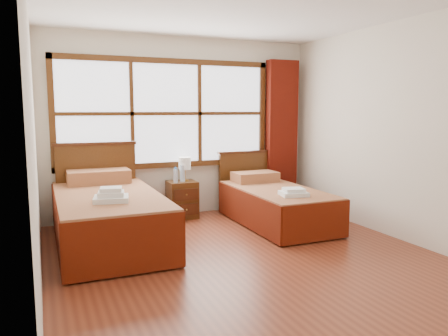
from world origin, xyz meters
name	(u,v)px	position (x,y,z in m)	size (l,w,h in m)	color
floor	(249,260)	(0.00, 0.00, 0.00)	(4.50, 4.50, 0.00)	brown
ceiling	(252,1)	(0.00, 0.00, 2.60)	(4.50, 4.50, 0.00)	white
wall_back	(183,127)	(0.00, 2.25, 1.30)	(4.00, 4.00, 0.00)	silver
wall_left	(34,141)	(-2.00, 0.00, 1.30)	(4.50, 4.50, 0.00)	silver
wall_right	(402,132)	(2.00, 0.00, 1.30)	(4.50, 4.50, 0.00)	silver
window	(167,114)	(-0.25, 2.21, 1.50)	(3.16, 0.06, 1.56)	white
curtain	(281,134)	(1.60, 2.11, 1.17)	(0.50, 0.16, 2.30)	#5C1209
bed_left	(108,214)	(-1.26, 1.20, 0.34)	(1.15, 2.23, 1.12)	#3F1D0D
bed_right	(275,203)	(0.97, 1.20, 0.28)	(0.96, 1.98, 0.92)	#3F1D0D
nightstand	(182,200)	(-0.10, 1.99, 0.27)	(0.40, 0.40, 0.54)	#4D2A10
towels_left	(111,196)	(-1.29, 0.68, 0.66)	(0.41, 0.37, 0.15)	white
towels_right	(294,192)	(0.93, 0.64, 0.53)	(0.37, 0.34, 0.10)	white
lamp	(185,164)	(-0.04, 2.04, 0.78)	(0.18, 0.18, 0.34)	gold
bottle_near	(176,176)	(-0.22, 1.91, 0.64)	(0.06, 0.06, 0.22)	silver
bottle_far	(183,173)	(-0.09, 1.99, 0.66)	(0.07, 0.07, 0.27)	silver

